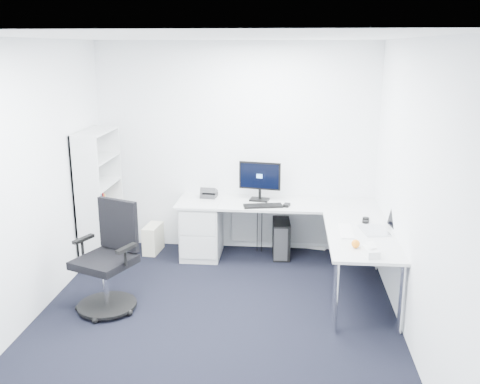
# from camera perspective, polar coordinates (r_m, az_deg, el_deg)

# --- Properties ---
(ground) EXTENTS (4.20, 4.20, 0.00)m
(ground) POSITION_cam_1_polar(r_m,az_deg,el_deg) (5.41, -2.69, -13.74)
(ground) COLOR black
(ceiling) EXTENTS (4.20, 4.20, 0.00)m
(ceiling) POSITION_cam_1_polar(r_m,az_deg,el_deg) (4.73, -3.11, 16.21)
(ceiling) COLOR white
(wall_back) EXTENTS (3.60, 0.02, 2.70)m
(wall_back) POSITION_cam_1_polar(r_m,az_deg,el_deg) (6.93, -0.43, 4.70)
(wall_back) COLOR white
(wall_back) RESTS_ON ground
(wall_front) EXTENTS (3.60, 0.02, 2.70)m
(wall_front) POSITION_cam_1_polar(r_m,az_deg,el_deg) (2.96, -8.72, -10.34)
(wall_front) COLOR white
(wall_front) RESTS_ON ground
(wall_left) EXTENTS (0.02, 4.20, 2.70)m
(wall_left) POSITION_cam_1_polar(r_m,az_deg,el_deg) (5.45, -21.97, 0.65)
(wall_left) COLOR white
(wall_left) RESTS_ON ground
(wall_right) EXTENTS (0.02, 4.20, 2.70)m
(wall_right) POSITION_cam_1_polar(r_m,az_deg,el_deg) (4.98, 18.09, -0.29)
(wall_right) COLOR white
(wall_right) RESTS_ON ground
(l_desk) EXTENTS (2.51, 1.41, 0.73)m
(l_desk) POSITION_cam_1_polar(r_m,az_deg,el_deg) (6.49, 3.82, -5.11)
(l_desk) COLOR #BCBEBE
(l_desk) RESTS_ON ground
(drawer_pedestal) EXTENTS (0.48, 0.60, 0.74)m
(drawer_pedestal) POSITION_cam_1_polar(r_m,az_deg,el_deg) (6.88, -4.11, -3.89)
(drawer_pedestal) COLOR #BCBEBE
(drawer_pedestal) RESTS_ON ground
(bookshelf) EXTENTS (0.32, 0.83, 1.66)m
(bookshelf) POSITION_cam_1_polar(r_m,az_deg,el_deg) (6.79, -14.76, -0.56)
(bookshelf) COLOR silver
(bookshelf) RESTS_ON ground
(task_chair) EXTENTS (0.82, 0.82, 1.12)m
(task_chair) POSITION_cam_1_polar(r_m,az_deg,el_deg) (5.58, -14.32, -6.93)
(task_chair) COLOR black
(task_chair) RESTS_ON ground
(black_pc_tower) EXTENTS (0.24, 0.49, 0.47)m
(black_pc_tower) POSITION_cam_1_polar(r_m,az_deg,el_deg) (6.93, 4.41, -4.93)
(black_pc_tower) COLOR black
(black_pc_tower) RESTS_ON ground
(beige_pc_tower) EXTENTS (0.21, 0.40, 0.36)m
(beige_pc_tower) POSITION_cam_1_polar(r_m,az_deg,el_deg) (7.14, -9.25, -4.92)
(beige_pc_tower) COLOR beige
(beige_pc_tower) RESTS_ON ground
(power_strip) EXTENTS (0.34, 0.13, 0.04)m
(power_strip) POSITION_cam_1_polar(r_m,az_deg,el_deg) (7.28, 7.82, -5.84)
(power_strip) COLOR silver
(power_strip) RESTS_ON ground
(monitor) EXTENTS (0.55, 0.26, 0.51)m
(monitor) POSITION_cam_1_polar(r_m,az_deg,el_deg) (6.72, 2.10, 1.19)
(monitor) COLOR black
(monitor) RESTS_ON l_desk
(black_keyboard) EXTENTS (0.50, 0.26, 0.02)m
(black_keyboard) POSITION_cam_1_polar(r_m,az_deg,el_deg) (6.52, 2.47, -1.48)
(black_keyboard) COLOR black
(black_keyboard) RESTS_ON l_desk
(mouse) EXTENTS (0.09, 0.12, 0.04)m
(mouse) POSITION_cam_1_polar(r_m,az_deg,el_deg) (6.54, 5.00, -1.40)
(mouse) COLOR black
(mouse) RESTS_ON l_desk
(desk_phone) EXTENTS (0.22, 0.22, 0.14)m
(desk_phone) POSITION_cam_1_polar(r_m,az_deg,el_deg) (6.90, -3.33, -0.04)
(desk_phone) COLOR #2C2C2F
(desk_phone) RESTS_ON l_desk
(laptop) EXTENTS (0.43, 0.42, 0.27)m
(laptop) POSITION_cam_1_polar(r_m,az_deg,el_deg) (5.79, 14.19, -2.85)
(laptop) COLOR silver
(laptop) RESTS_ON l_desk
(white_keyboard) EXTENTS (0.14, 0.47, 0.02)m
(white_keyboard) POSITION_cam_1_polar(r_m,az_deg,el_deg) (5.75, 11.22, -4.11)
(white_keyboard) COLOR silver
(white_keyboard) RESTS_ON l_desk
(headphones) EXTENTS (0.14, 0.19, 0.05)m
(headphones) POSITION_cam_1_polar(r_m,az_deg,el_deg) (6.13, 13.26, -2.86)
(headphones) COLOR black
(headphones) RESTS_ON l_desk
(orange_fruit) EXTENTS (0.08, 0.08, 0.08)m
(orange_fruit) POSITION_cam_1_polar(r_m,az_deg,el_deg) (5.31, 12.24, -5.42)
(orange_fruit) COLOR orange
(orange_fruit) RESTS_ON l_desk
(tissue_box) EXTENTS (0.15, 0.23, 0.07)m
(tissue_box) POSITION_cam_1_polar(r_m,az_deg,el_deg) (5.15, 13.78, -6.24)
(tissue_box) COLOR silver
(tissue_box) RESTS_ON l_desk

